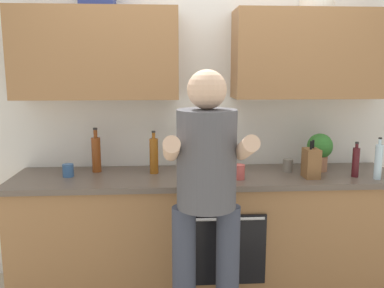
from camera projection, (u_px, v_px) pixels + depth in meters
The scene contains 16 objects.
ground_plane at pixel (207, 287), 3.16m from camera, with size 12.00×12.00×0.00m, color #B2A893.
back_wall_unit at pixel (204, 91), 3.16m from camera, with size 4.00×0.38×2.50m.
counter at pixel (207, 232), 3.07m from camera, with size 2.84×0.67×0.90m.
person_standing at pixel (206, 190), 2.32m from camera, with size 0.49×0.45×1.66m.
bottle_syrup at pixel (154, 155), 3.02m from camera, with size 0.06×0.06×0.32m.
bottle_vinegar at pixel (96, 154), 3.07m from camera, with size 0.07×0.07×0.34m.
bottle_juice at pixel (193, 159), 3.10m from camera, with size 0.07×0.07×0.23m.
bottle_soda at pixel (197, 168), 2.83m from camera, with size 0.08×0.08×0.22m.
bottle_wine at pixel (356, 162), 2.92m from camera, with size 0.05×0.05×0.26m.
bottle_water at pixel (378, 161), 2.86m from camera, with size 0.05×0.05×0.30m.
cup_tea at pixel (68, 170), 2.94m from camera, with size 0.08×0.08×0.09m, color #33598C.
cup_stoneware at pixel (288, 165), 3.08m from camera, with size 0.07×0.07×0.10m, color slate.
cup_ceramic at pixel (239, 172), 2.87m from camera, with size 0.08×0.08×0.10m, color #BF4C47.
knife_block at pixel (311, 163), 2.90m from camera, with size 0.10×0.14×0.27m.
potted_herb at pixel (320, 150), 3.09m from camera, with size 0.19×0.19×0.29m.
grocery_bag_rice at pixel (221, 157), 3.08m from camera, with size 0.20×0.18×0.23m, color beige.
Camera 1 is at (-0.30, -2.90, 1.65)m, focal length 38.10 mm.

